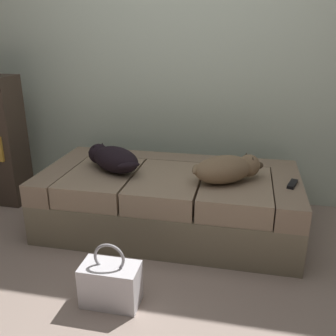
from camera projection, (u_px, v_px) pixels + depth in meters
name	position (u px, v px, depth m)	size (l,w,h in m)	color
ground_plane	(133.00, 313.00, 2.03)	(10.00, 10.00, 0.00)	gray
back_wall	(187.00, 36.00, 3.08)	(6.40, 0.10, 2.80)	silver
couch	(169.00, 200.00, 2.84)	(1.87, 0.93, 0.46)	#7A6F58
dog_dark	(113.00, 159.00, 2.76)	(0.52, 0.40, 0.19)	black
dog_tan	(228.00, 169.00, 2.55)	(0.52, 0.42, 0.19)	#81674B
tv_remote	(292.00, 184.00, 2.52)	(0.04, 0.15, 0.02)	black
handbag	(111.00, 283.00, 2.07)	(0.32, 0.18, 0.38)	silver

